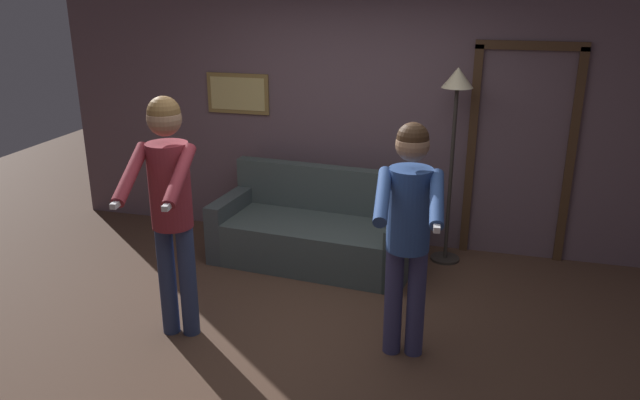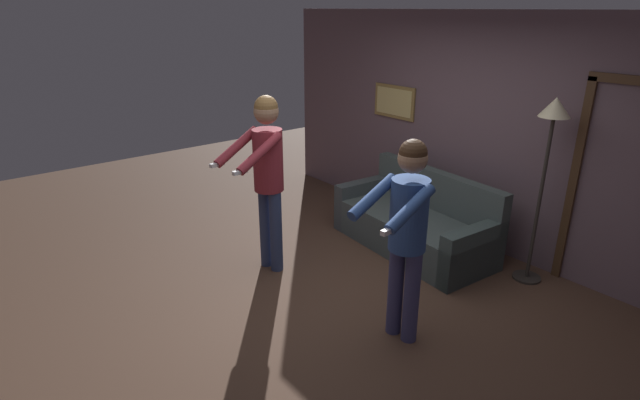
{
  "view_description": "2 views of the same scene",
  "coord_description": "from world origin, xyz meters",
  "px_view_note": "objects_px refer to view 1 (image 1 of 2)",
  "views": [
    {
      "loc": [
        1.3,
        -3.97,
        2.57
      ],
      "look_at": [
        0.17,
        0.07,
        1.11
      ],
      "focal_mm": 35.0,
      "sensor_mm": 36.0,
      "label": 1
    },
    {
      "loc": [
        3.16,
        -2.76,
        2.62
      ],
      "look_at": [
        -0.1,
        -0.13,
        1.0
      ],
      "focal_mm": 28.0,
      "sensor_mm": 36.0,
      "label": 2
    }
  ],
  "objects_px": {
    "couch": "(315,234)",
    "torchiere_lamp": "(456,109)",
    "person_standing_left": "(170,195)",
    "person_standing_right": "(409,221)"
  },
  "relations": [
    {
      "from": "couch",
      "to": "torchiere_lamp",
      "type": "xyz_separation_m",
      "value": [
        1.22,
        0.35,
        1.21
      ]
    },
    {
      "from": "couch",
      "to": "person_standing_left",
      "type": "xyz_separation_m",
      "value": [
        -0.63,
        -1.58,
        0.86
      ]
    },
    {
      "from": "torchiere_lamp",
      "to": "person_standing_left",
      "type": "xyz_separation_m",
      "value": [
        -1.85,
        -1.93,
        -0.35
      ]
    },
    {
      "from": "torchiere_lamp",
      "to": "couch",
      "type": "bearing_deg",
      "value": -163.93
    },
    {
      "from": "person_standing_left",
      "to": "couch",
      "type": "bearing_deg",
      "value": 68.16
    },
    {
      "from": "person_standing_right",
      "to": "torchiere_lamp",
      "type": "bearing_deg",
      "value": 84.71
    },
    {
      "from": "person_standing_right",
      "to": "couch",
      "type": "bearing_deg",
      "value": 127.29
    },
    {
      "from": "person_standing_left",
      "to": "torchiere_lamp",
      "type": "bearing_deg",
      "value": 46.15
    },
    {
      "from": "torchiere_lamp",
      "to": "person_standing_left",
      "type": "height_order",
      "value": "torchiere_lamp"
    },
    {
      "from": "torchiere_lamp",
      "to": "person_standing_left",
      "type": "bearing_deg",
      "value": -133.85
    }
  ]
}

